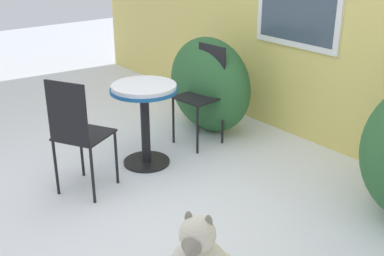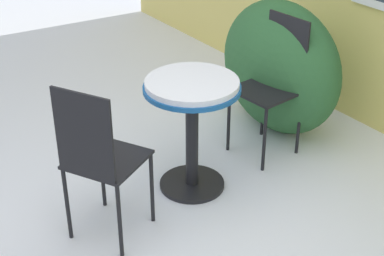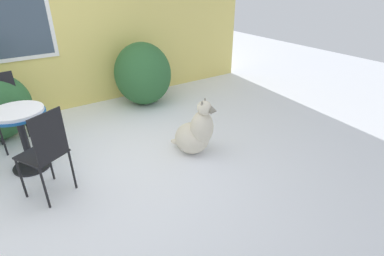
# 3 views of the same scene
# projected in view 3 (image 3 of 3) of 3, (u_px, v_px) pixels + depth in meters

# --- Properties ---
(ground_plane) EXTENTS (16.00, 16.00, 0.00)m
(ground_plane) POSITION_uv_depth(u_px,v_px,m) (98.00, 172.00, 3.62)
(ground_plane) COLOR white
(house_wall) EXTENTS (8.00, 0.10, 3.17)m
(house_wall) POSITION_uv_depth(u_px,v_px,m) (33.00, 14.00, 4.49)
(house_wall) COLOR #E5D16B
(house_wall) RESTS_ON ground_plane
(shrub_middle) EXTENTS (0.99, 1.04, 1.10)m
(shrub_middle) POSITION_uv_depth(u_px,v_px,m) (143.00, 74.00, 5.31)
(shrub_middle) COLOR #2D6033
(shrub_middle) RESTS_ON ground_plane
(patio_table) EXTENTS (0.61, 0.61, 0.77)m
(patio_table) POSITION_uv_depth(u_px,v_px,m) (20.00, 125.00, 3.45)
(patio_table) COLOR black
(patio_table) RESTS_ON ground_plane
(patio_chair_near_table) EXTENTS (0.42, 0.42, 0.99)m
(patio_chair_near_table) POSITION_uv_depth(u_px,v_px,m) (7.00, 107.00, 3.97)
(patio_chair_near_table) COLOR black
(patio_chair_near_table) RESTS_ON ground_plane
(patio_chair_far_side) EXTENTS (0.53, 0.53, 0.99)m
(patio_chair_far_side) POSITION_uv_depth(u_px,v_px,m) (46.00, 151.00, 3.00)
(patio_chair_far_side) COLOR black
(patio_chair_far_side) RESTS_ON ground_plane
(dog) EXTENTS (0.61, 0.64, 0.78)m
(dog) POSITION_uv_depth(u_px,v_px,m) (196.00, 133.00, 3.89)
(dog) COLOR beige
(dog) RESTS_ON ground_plane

